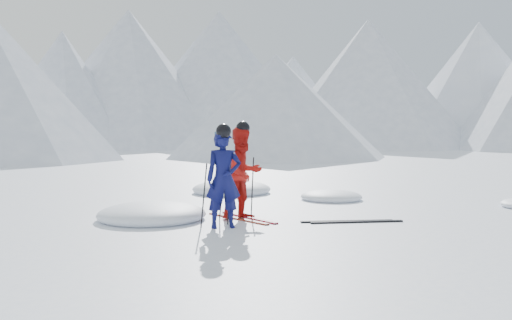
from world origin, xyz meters
TOP-DOWN VIEW (x-y plane):
  - ground at (0.00, 0.00)m, footprint 160.00×160.00m
  - mountain_range at (5.71, 35.31)m, footprint 106.15×62.94m
  - skier_blue at (-2.81, -0.08)m, footprint 0.70×0.57m
  - skier_red at (-2.05, 0.54)m, footprint 0.90×0.73m
  - pole_blue_left at (-3.11, 0.07)m, footprint 0.11×0.08m
  - pole_blue_right at (-2.56, 0.17)m, footprint 0.11×0.07m
  - pole_red_left at (-2.35, 0.79)m, footprint 0.12×0.09m
  - pole_red_right at (-1.75, 0.69)m, footprint 0.12×0.08m
  - ski_worn_left at (-2.17, 0.54)m, footprint 0.32×1.70m
  - ski_worn_right at (-1.93, 0.54)m, footprint 0.20×1.70m
  - ski_loose_a at (-0.64, -0.78)m, footprint 1.56×0.84m
  - ski_loose_b at (-0.54, -0.93)m, footprint 1.58×0.79m
  - snow_lumps at (-0.78, 2.38)m, footprint 9.14×7.57m

SIDE VIEW (x-z plane):
  - ground at x=0.00m, z-range 0.00..0.00m
  - snow_lumps at x=-0.78m, z-range -0.23..0.23m
  - ski_worn_left at x=-2.17m, z-range 0.00..0.03m
  - ski_worn_right at x=-1.93m, z-range 0.00..0.03m
  - ski_loose_a at x=-0.64m, z-range 0.00..0.03m
  - ski_loose_b at x=-0.54m, z-range 0.00..0.03m
  - pole_blue_left at x=-3.11m, z-range 0.00..1.11m
  - pole_blue_right at x=-2.56m, z-range 0.00..1.11m
  - pole_red_left at x=-2.35m, z-range 0.00..1.15m
  - pole_red_right at x=-1.75m, z-range 0.00..1.15m
  - skier_blue at x=-2.81m, z-range 0.00..1.66m
  - skier_red at x=-2.05m, z-range 0.00..1.72m
  - mountain_range at x=5.71m, z-range -1.04..14.49m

